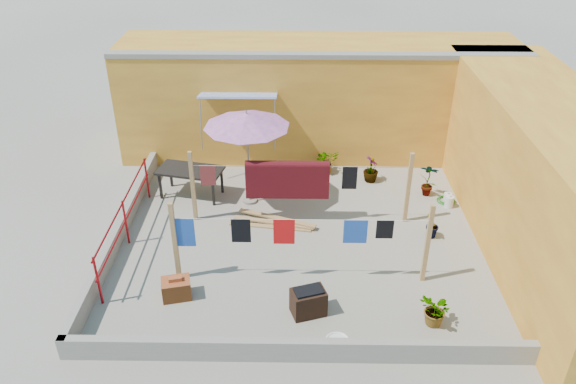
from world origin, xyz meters
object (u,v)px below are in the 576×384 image
Objects in this scene: white_basin at (337,342)px; water_jug_b at (449,202)px; outdoor_table at (190,172)px; plant_back_a at (327,161)px; green_hose at (446,200)px; patio_umbrella at (247,121)px; water_jug_a at (447,198)px; brick_stack at (176,288)px; brazier at (308,302)px.

white_basin is 5.56m from water_jug_b.
outdoor_table is 6.19m from white_basin.
water_jug_b is 3.45m from plant_back_a.
outdoor_table is 3.74m from plant_back_a.
green_hose is at bearing 58.17° from white_basin.
patio_umbrella reaches higher than plant_back_a.
plant_back_a is at bearing 89.25° from white_basin.
water_jug_a is at bearing 90.00° from water_jug_b.
water_jug_a is 0.67× the size of green_hose.
patio_umbrella is 3.87× the size of brick_stack.
water_jug_a is at bearing -0.07° from patio_umbrella.
water_jug_a is 0.18m from water_jug_b.
water_jug_a is (3.05, 4.83, 0.10)m from white_basin.
brick_stack reaches higher than water_jug_a.
patio_umbrella is at bearing 179.93° from water_jug_a.
outdoor_table is 5.24m from brazier.
brazier reaches higher than white_basin.
green_hose is (3.55, 4.13, -0.24)m from brazier.
white_basin is 1.45× the size of water_jug_a.
patio_umbrella reaches higher than brick_stack.
brick_stack is 7.12m from water_jug_a.
brazier is 1.05× the size of plant_back_a.
outdoor_table is 2.40× the size of brazier.
outdoor_table is 2.75× the size of brick_stack.
patio_umbrella is 4.30m from brick_stack.
outdoor_table is 6.50m from green_hose.
brazier is 1.56× the size of green_hose.
white_basin is 5.78m from green_hose.
outdoor_table reaches higher than white_basin.
brazier is at bearing -56.13° from outdoor_table.
plant_back_a is at bearing 20.14° from outdoor_table.
water_jug_a reaches higher than green_hose.
brazier is at bearing -96.00° from plant_back_a.
green_hose is at bearing 31.15° from brick_stack.
white_basin is at bearing -122.27° from water_jug_a.
water_jug_b reaches higher than white_basin.
patio_umbrella is 4.70m from brazier.
white_basin is at bearing -90.75° from plant_back_a.
green_hose is (6.13, 3.71, -0.18)m from brick_stack.
water_jug_a is at bearing -90.00° from green_hose.
patio_umbrella is at bearing 111.63° from white_basin.
white_basin is 1.36× the size of water_jug_b.
brazier is at bearing 122.99° from white_basin.
white_basin is at bearing -57.01° from brazier.
water_jug_a is (4.96, -0.01, -2.07)m from patio_umbrella.
white_basin is (3.08, -1.20, -0.17)m from brick_stack.
water_jug_a reaches higher than white_basin.
patio_umbrella is 3.54× the size of plant_back_a.
water_jug_a is at bearing 48.69° from brazier.
brick_stack is 3.31m from white_basin.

